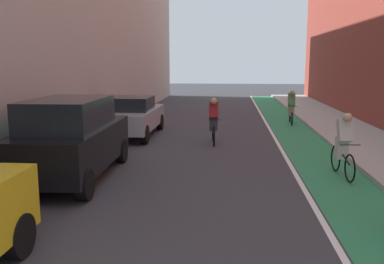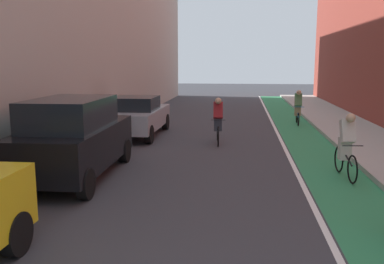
# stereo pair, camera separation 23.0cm
# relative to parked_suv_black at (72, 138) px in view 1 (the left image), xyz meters

# --- Properties ---
(ground_plane) EXTENTS (80.76, 80.76, 0.00)m
(ground_plane) POSITION_rel_parked_suv_black_xyz_m (3.07, 5.20, -1.02)
(ground_plane) COLOR #38383D
(bike_lane_paint) EXTENTS (1.60, 36.71, 0.00)m
(bike_lane_paint) POSITION_rel_parked_suv_black_xyz_m (6.40, 7.20, -1.01)
(bike_lane_paint) COLOR #2D8451
(bike_lane_paint) RESTS_ON ground
(lane_divider_stripe) EXTENTS (0.12, 36.71, 0.00)m
(lane_divider_stripe) POSITION_rel_parked_suv_black_xyz_m (5.50, 7.20, -1.01)
(lane_divider_stripe) COLOR white
(lane_divider_stripe) RESTS_ON ground
(sidewalk_right) EXTENTS (2.68, 36.71, 0.14)m
(sidewalk_right) POSITION_rel_parked_suv_black_xyz_m (8.54, 7.20, -0.95)
(sidewalk_right) COLOR #A8A59E
(sidewalk_right) RESTS_ON ground
(parked_suv_black) EXTENTS (1.97, 4.45, 1.98)m
(parked_suv_black) POSITION_rel_parked_suv_black_xyz_m (0.00, 0.00, 0.00)
(parked_suv_black) COLOR black
(parked_suv_black) RESTS_ON ground
(parked_sedan_silver) EXTENTS (1.96, 4.22, 1.53)m
(parked_sedan_silver) POSITION_rel_parked_suv_black_xyz_m (-0.00, 5.96, -0.23)
(parked_sedan_silver) COLOR #9EA0A8
(parked_sedan_silver) RESTS_ON ground
(cyclist_mid) EXTENTS (0.48, 1.73, 1.62)m
(cyclist_mid) POSITION_rel_parked_suv_black_xyz_m (6.61, 0.82, -0.21)
(cyclist_mid) COLOR black
(cyclist_mid) RESTS_ON ground
(cyclist_trailing) EXTENTS (0.48, 1.74, 1.63)m
(cyclist_trailing) POSITION_rel_parked_suv_black_xyz_m (3.23, 4.80, -0.16)
(cyclist_trailing) COLOR black
(cyclist_trailing) RESTS_ON ground
(cyclist_far) EXTENTS (0.48, 1.66, 1.58)m
(cyclist_far) POSITION_rel_parked_suv_black_xyz_m (6.60, 9.76, -0.21)
(cyclist_far) COLOR black
(cyclist_far) RESTS_ON ground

